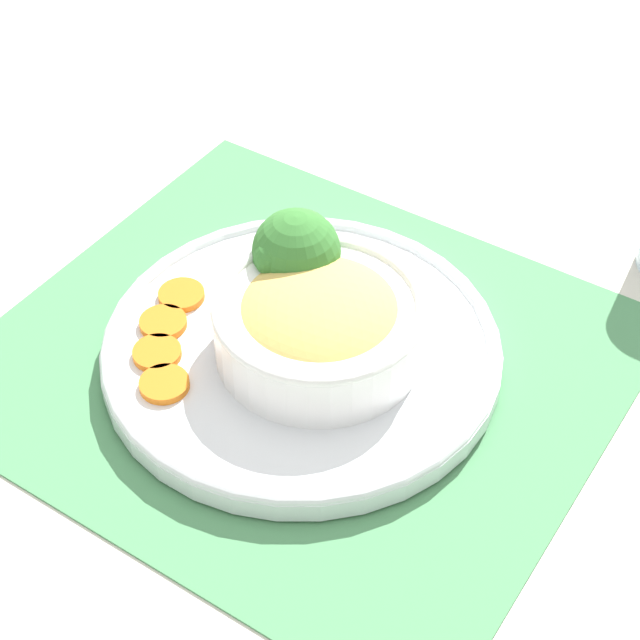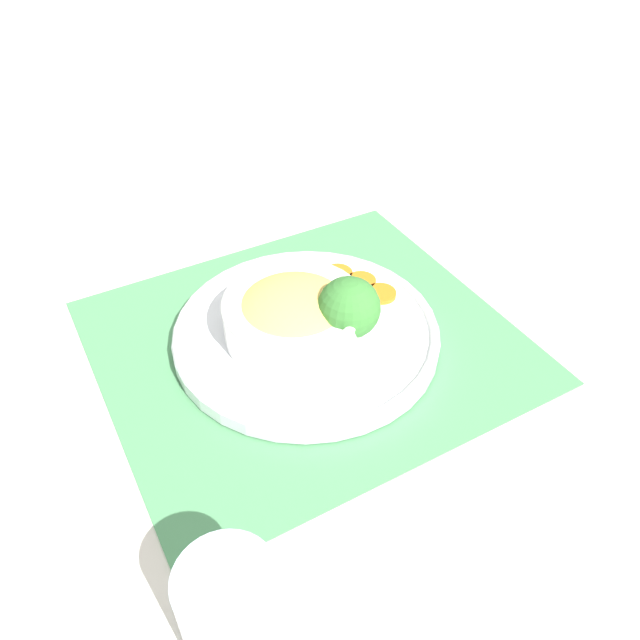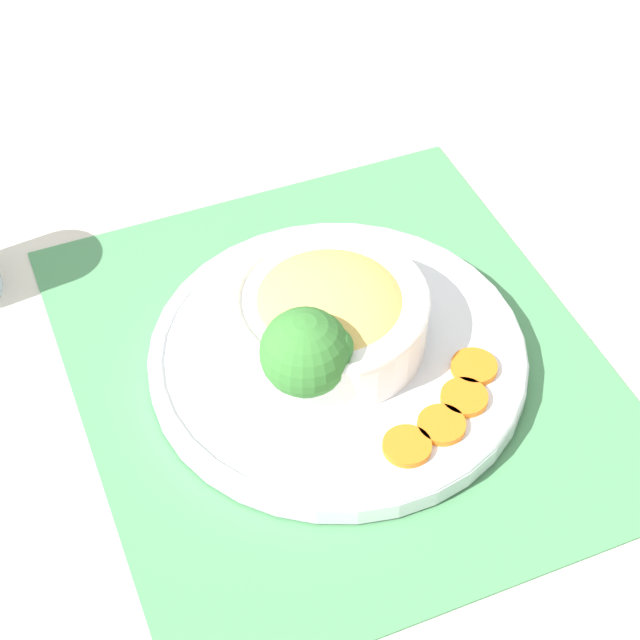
{
  "view_description": "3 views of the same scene",
  "coord_description": "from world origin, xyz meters",
  "views": [
    {
      "loc": [
        -0.49,
        -0.28,
        0.59
      ],
      "look_at": [
        0.01,
        -0.01,
        0.04
      ],
      "focal_mm": 60.0,
      "sensor_mm": 36.0,
      "label": 1
    },
    {
      "loc": [
        0.44,
        -0.28,
        0.49
      ],
      "look_at": [
        0.02,
        0.01,
        0.04
      ],
      "focal_mm": 35.0,
      "sensor_mm": 36.0,
      "label": 2
    },
    {
      "loc": [
        0.27,
        0.49,
        0.65
      ],
      "look_at": [
        0.01,
        -0.02,
        0.04
      ],
      "focal_mm": 60.0,
      "sensor_mm": 36.0,
      "label": 3
    }
  ],
  "objects": [
    {
      "name": "carrot_slice_middle",
      "position": [
        -0.03,
        0.1,
        0.02
      ],
      "size": [
        0.04,
        0.04,
        0.01
      ],
      "color": "orange",
      "rests_on": "plate"
    },
    {
      "name": "broccoli_floret",
      "position": [
        0.04,
        0.03,
        0.07
      ],
      "size": [
        0.07,
        0.07,
        0.08
      ],
      "color": "#84AD5B",
      "rests_on": "plate"
    },
    {
      "name": "carrot_slice_extra",
      "position": [
        -0.08,
        0.07,
        0.02
      ],
      "size": [
        0.04,
        0.04,
        0.01
      ],
      "color": "orange",
      "rests_on": "plate"
    },
    {
      "name": "carrot_slice_near",
      "position": [
        -0.0,
        0.11,
        0.02
      ],
      "size": [
        0.04,
        0.04,
        0.01
      ],
      "color": "orange",
      "rests_on": "plate"
    },
    {
      "name": "bowl",
      "position": [
        0.0,
        -0.02,
        0.05
      ],
      "size": [
        0.16,
        0.16,
        0.06
      ],
      "color": "white",
      "rests_on": "plate"
    },
    {
      "name": "carrot_slice_far",
      "position": [
        -0.06,
        0.09,
        0.02
      ],
      "size": [
        0.04,
        0.04,
        0.01
      ],
      "color": "orange",
      "rests_on": "plate"
    },
    {
      "name": "plate",
      "position": [
        0.0,
        0.0,
        0.02
      ],
      "size": [
        0.3,
        0.3,
        0.02
      ],
      "color": "silver",
      "rests_on": "placemat"
    },
    {
      "name": "ground_plane",
      "position": [
        0.0,
        0.0,
        0.0
      ],
      "size": [
        4.0,
        4.0,
        0.0
      ],
      "primitive_type": "plane",
      "color": "beige"
    },
    {
      "name": "placemat",
      "position": [
        0.0,
        0.0,
        0.0
      ],
      "size": [
        0.45,
        0.49,
        0.0
      ],
      "color": "#4C8C59",
      "rests_on": "ground_plane"
    }
  ]
}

